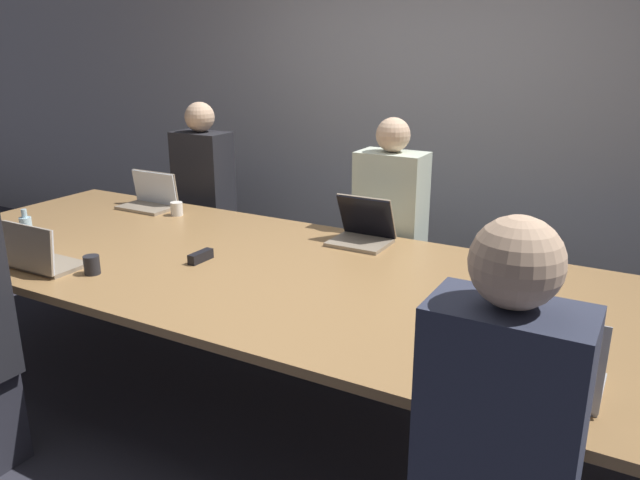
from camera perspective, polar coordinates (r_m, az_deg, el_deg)
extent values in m
plane|color=#2D2D38|center=(3.38, -3.18, -15.00)|extent=(24.00, 24.00, 0.00)
cube|color=#ADADB2|center=(4.61, 9.78, 12.18)|extent=(12.00, 0.06, 2.80)
cube|color=#9E7547|center=(3.04, -3.42, -3.12)|extent=(4.35, 1.55, 0.04)
cylinder|color=#4C4C51|center=(4.85, -19.63, -0.89)|extent=(0.08, 0.08, 0.72)
cube|color=gray|center=(4.29, -15.64, 2.86)|extent=(0.36, 0.21, 0.02)
cube|color=gray|center=(4.33, -14.79, 4.69)|extent=(0.37, 0.04, 0.22)
cube|color=silver|center=(4.33, -14.89, 4.64)|extent=(0.36, 0.03, 0.21)
cube|color=#2D2D38|center=(4.77, -10.19, -2.16)|extent=(0.32, 0.24, 0.45)
cube|color=#232328|center=(4.60, -10.59, 4.96)|extent=(0.40, 0.24, 0.76)
sphere|color=beige|center=(4.52, -10.95, 10.98)|extent=(0.21, 0.21, 0.21)
cylinder|color=white|center=(4.08, -12.97, 2.80)|extent=(0.08, 0.08, 0.08)
cube|color=gray|center=(3.41, 3.63, -0.25)|extent=(0.31, 0.26, 0.02)
cube|color=gray|center=(3.45, 4.29, 2.21)|extent=(0.32, 0.12, 0.24)
cube|color=black|center=(3.44, 4.22, 2.10)|extent=(0.31, 0.11, 0.24)
cube|color=#2D2D38|center=(3.95, 6.14, -6.31)|extent=(0.32, 0.24, 0.45)
cube|color=beige|center=(3.74, 6.44, 2.21)|extent=(0.40, 0.24, 0.76)
sphere|color=beige|center=(3.64, 6.70, 9.53)|extent=(0.20, 0.20, 0.20)
cube|color=#B7B7BC|center=(2.20, 20.44, -12.08)|extent=(0.30, 0.26, 0.02)
cube|color=#B7B7BC|center=(2.03, 20.30, -10.16)|extent=(0.31, 0.06, 0.26)
cube|color=black|center=(2.04, 20.35, -10.08)|extent=(0.30, 0.06, 0.26)
cube|color=#33384C|center=(1.76, 15.99, -17.34)|extent=(0.40, 0.24, 0.76)
sphere|color=beige|center=(1.54, 17.54, -1.98)|extent=(0.23, 0.23, 0.23)
cube|color=gray|center=(3.36, -23.53, -2.07)|extent=(0.35, 0.22, 0.02)
cube|color=gray|center=(3.26, -25.26, -0.65)|extent=(0.36, 0.03, 0.22)
cube|color=silver|center=(3.27, -25.10, -0.62)|extent=(0.35, 0.03, 0.22)
cylinder|color=#232328|center=(3.16, -20.14, -2.15)|extent=(0.08, 0.08, 0.09)
cylinder|color=#ADD1E0|center=(3.57, -25.18, 0.35)|extent=(0.06, 0.06, 0.20)
cylinder|color=#ADD1E0|center=(3.54, -25.43, 2.22)|extent=(0.03, 0.03, 0.04)
cube|color=black|center=(3.20, -10.86, -1.49)|extent=(0.05, 0.15, 0.05)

